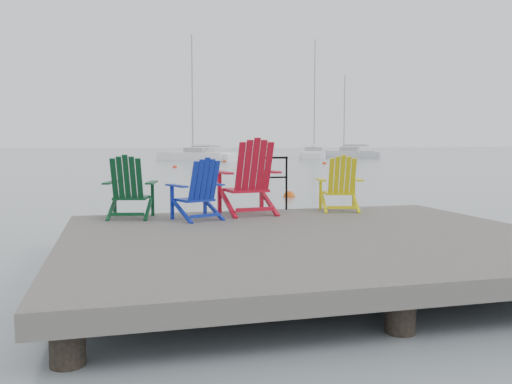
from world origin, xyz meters
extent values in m
plane|color=gray|center=(0.00, 0.00, 0.00)|extent=(400.00, 400.00, 0.00)
cube|color=#332F2D|center=(0.00, 0.00, 0.40)|extent=(6.00, 5.00, 0.20)
cylinder|color=black|center=(0.00, -2.20, -0.30)|extent=(0.26, 0.26, 1.20)
cylinder|color=black|center=(-2.70, 2.20, -0.30)|extent=(0.26, 0.26, 1.20)
cylinder|color=black|center=(0.00, 2.20, -0.30)|extent=(0.26, 0.26, 1.20)
cylinder|color=black|center=(2.70, 2.20, -0.30)|extent=(0.26, 0.26, 1.20)
cylinder|color=black|center=(0.03, 2.45, 0.95)|extent=(0.04, 0.04, 0.90)
cylinder|color=black|center=(0.47, 2.45, 0.95)|extent=(0.04, 0.04, 0.90)
cylinder|color=black|center=(0.25, 2.45, 1.38)|extent=(0.48, 0.04, 0.04)
cylinder|color=black|center=(0.25, 2.45, 1.05)|extent=(0.44, 0.03, 0.03)
cube|color=#0A3B1D|center=(-2.10, 2.10, 0.80)|extent=(0.58, 0.54, 0.04)
cube|color=#0A3B1D|center=(-2.35, 2.34, 0.76)|extent=(0.05, 0.05, 0.52)
cube|color=#0A3B1D|center=(-1.78, 2.21, 0.76)|extent=(0.05, 0.05, 0.52)
cube|color=#0A3B1D|center=(-2.41, 2.15, 1.03)|extent=(0.23, 0.57, 0.03)
cube|color=#0A3B1D|center=(-1.80, 2.01, 1.03)|extent=(0.23, 0.57, 0.03)
cube|color=#0A3B1D|center=(-2.17, 1.81, 1.11)|extent=(0.50, 0.33, 0.63)
cube|color=#0E2297|center=(-1.21, 1.67, 0.79)|extent=(0.59, 0.56, 0.03)
cube|color=#0E2297|center=(-1.53, 1.74, 0.75)|extent=(0.06, 0.06, 0.50)
cube|color=#0E2297|center=(-1.01, 1.94, 0.75)|extent=(0.06, 0.06, 0.50)
cube|color=#0E2297|center=(-1.48, 1.55, 1.01)|extent=(0.29, 0.54, 0.02)
cube|color=#0E2297|center=(-0.92, 1.76, 1.01)|extent=(0.29, 0.54, 0.02)
cube|color=#0E2297|center=(-1.10, 1.40, 1.09)|extent=(0.49, 0.37, 0.61)
cube|color=#AF0C21|center=(-0.32, 2.10, 0.88)|extent=(0.68, 0.62, 0.05)
cube|color=#AF0C21|center=(-0.71, 2.28, 0.83)|extent=(0.06, 0.06, 0.65)
cube|color=#AF0C21|center=(0.01, 2.37, 0.83)|extent=(0.06, 0.06, 0.65)
cube|color=#AF0C21|center=(-0.71, 2.03, 1.17)|extent=(0.22, 0.72, 0.03)
cube|color=#AF0C21|center=(0.07, 2.12, 1.17)|extent=(0.22, 0.72, 0.03)
cube|color=#AF0C21|center=(-0.28, 1.73, 1.26)|extent=(0.60, 0.36, 0.80)
cube|color=#D7CB0B|center=(1.28, 2.10, 0.79)|extent=(0.56, 0.53, 0.04)
cube|color=#D7CB0B|center=(1.04, 2.34, 0.75)|extent=(0.05, 0.05, 0.50)
cube|color=#D7CB0B|center=(1.59, 2.20, 0.75)|extent=(0.05, 0.05, 0.50)
cube|color=#D7CB0B|center=(0.98, 2.16, 1.02)|extent=(0.23, 0.56, 0.02)
cube|color=#D7CB0B|center=(1.57, 2.01, 1.02)|extent=(0.23, 0.56, 0.02)
cube|color=#D7CB0B|center=(1.21, 1.82, 1.09)|extent=(0.48, 0.33, 0.62)
cube|color=white|center=(5.04, 44.21, 0.25)|extent=(6.68, 8.45, 1.10)
cube|color=#9E9EA3|center=(5.28, 43.85, 0.95)|extent=(2.75, 3.04, 0.55)
cylinder|color=gray|center=(4.80, 44.57, 6.21)|extent=(0.12, 0.12, 10.83)
cube|color=white|center=(18.81, 49.63, 0.25)|extent=(6.16, 9.87, 1.10)
cube|color=#9E9EA3|center=(18.61, 49.19, 0.95)|extent=(2.77, 3.36, 0.55)
cylinder|color=gray|center=(19.00, 50.07, 6.84)|extent=(0.12, 0.12, 12.08)
cube|color=silver|center=(22.83, 49.91, 0.25)|extent=(6.32, 5.54, 1.10)
cube|color=#9E9EA3|center=(23.09, 49.70, 0.95)|extent=(2.33, 2.21, 0.55)
cylinder|color=gray|center=(22.56, 50.12, 4.99)|extent=(0.12, 0.12, 8.37)
sphere|color=#D94F0C|center=(2.76, 9.30, 0.00)|extent=(0.36, 0.36, 0.36)
sphere|color=red|center=(1.55, 30.22, 0.00)|extent=(0.32, 0.32, 0.32)
sphere|color=red|center=(13.74, 33.86, 0.00)|extent=(0.34, 0.34, 0.34)
sphere|color=red|center=(6.94, 40.00, 0.00)|extent=(0.36, 0.36, 0.36)
camera|label=1|loc=(-2.34, -6.25, 1.62)|focal=38.00mm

